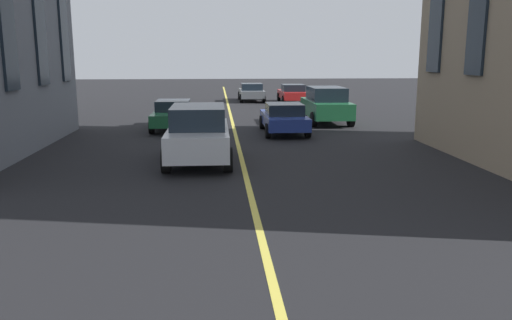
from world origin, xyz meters
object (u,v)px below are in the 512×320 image
at_px(car_green_oncoming, 173,114).
at_px(car_silver_near, 198,133).
at_px(car_red_parked_b, 293,93).
at_px(car_green_far, 326,105).
at_px(car_blue_mid, 284,118).
at_px(car_grey_trailing, 251,92).

xyz_separation_m(car_green_oncoming, car_silver_near, (-8.12, -1.49, 0.27)).
bearing_deg(car_silver_near, car_red_parked_b, -16.30).
bearing_deg(car_green_far, car_blue_mid, 141.88).
bearing_deg(car_red_parked_b, car_green_far, 180.00).
height_order(car_green_oncoming, car_grey_trailing, same).
xyz_separation_m(car_green_oncoming, car_red_parked_b, (13.56, -7.83, 0.00)).
bearing_deg(car_blue_mid, car_silver_near, 149.79).
height_order(car_green_far, car_grey_trailing, car_green_far).
relative_size(car_silver_near, car_green_far, 1.00).
distance_m(car_blue_mid, car_red_parked_b, 15.61).
xyz_separation_m(car_silver_near, car_green_far, (9.71, -6.34, 0.00)).
distance_m(car_green_oncoming, car_grey_trailing, 15.89).
bearing_deg(car_blue_mid, car_green_oncoming, 70.54).
bearing_deg(car_grey_trailing, car_green_oncoming, 162.30).
relative_size(car_grey_trailing, car_red_parked_b, 1.00).
relative_size(car_green_oncoming, car_red_parked_b, 1.00).
xyz_separation_m(car_green_far, car_grey_trailing, (13.55, 3.00, -0.27)).
height_order(car_green_far, car_red_parked_b, car_green_far).
relative_size(car_silver_near, car_red_parked_b, 1.07).
bearing_deg(car_grey_trailing, car_silver_near, 171.81).
bearing_deg(car_blue_mid, car_grey_trailing, 1.09).
bearing_deg(car_red_parked_b, car_green_oncoming, 150.01).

